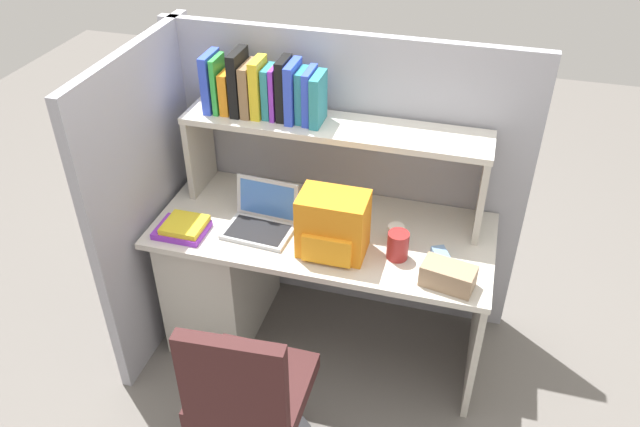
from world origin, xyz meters
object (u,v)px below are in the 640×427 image
(computer_mouse, at_px, (441,255))
(tissue_box, at_px, (448,276))
(backpack, at_px, (333,226))
(paper_cup, at_px, (396,233))
(office_chair, at_px, (250,409))
(laptop, at_px, (262,219))
(snack_canister, at_px, (398,245))

(computer_mouse, distance_m, tissue_box, 0.18)
(backpack, height_order, paper_cup, backpack)
(computer_mouse, xyz_separation_m, office_chair, (-0.64, -0.75, -0.35))
(computer_mouse, height_order, paper_cup, paper_cup)
(backpack, bearing_deg, computer_mouse, 9.58)
(laptop, bearing_deg, paper_cup, 6.64)
(backpack, relative_size, snack_canister, 2.30)
(paper_cup, xyz_separation_m, snack_canister, (0.03, -0.12, 0.02))
(computer_mouse, bearing_deg, laptop, 153.81)
(backpack, relative_size, tissue_box, 1.36)
(computer_mouse, relative_size, snack_canister, 0.80)
(laptop, relative_size, tissue_box, 1.48)
(office_chair, bearing_deg, tissue_box, -143.90)
(backpack, bearing_deg, snack_canister, 7.08)
(backpack, xyz_separation_m, tissue_box, (0.52, -0.09, -0.09))
(tissue_box, bearing_deg, office_chair, -128.82)
(backpack, distance_m, tissue_box, 0.54)
(snack_canister, bearing_deg, paper_cup, 103.46)
(snack_canister, height_order, office_chair, office_chair)
(computer_mouse, bearing_deg, office_chair, -156.66)
(computer_mouse, height_order, tissue_box, tissue_box)
(laptop, distance_m, tissue_box, 0.90)
(computer_mouse, xyz_separation_m, snack_canister, (-0.19, -0.04, 0.05))
(snack_canister, bearing_deg, office_chair, -122.59)
(laptop, height_order, backpack, backpack)
(paper_cup, distance_m, snack_canister, 0.12)
(tissue_box, xyz_separation_m, office_chair, (-0.69, -0.58, -0.39))
(laptop, height_order, office_chair, laptop)
(snack_canister, relative_size, office_chair, 0.14)
(paper_cup, height_order, snack_canister, snack_canister)
(backpack, distance_m, snack_canister, 0.30)
(office_chair, bearing_deg, snack_canister, -126.59)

